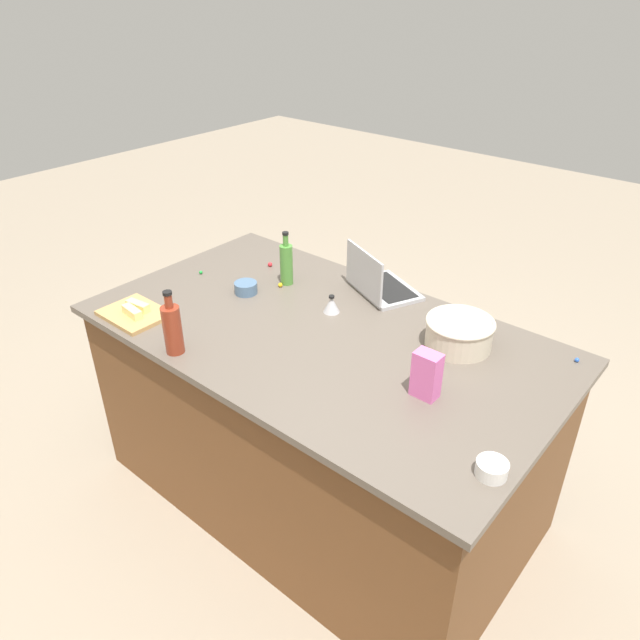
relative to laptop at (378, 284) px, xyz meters
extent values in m
plane|color=gray|center=(-0.01, 0.41, -0.95)|extent=(12.00, 12.00, 0.00)
cube|color=brown|center=(-0.01, 0.41, -0.51)|extent=(1.85, 1.02, 0.87)
cube|color=#60564C|center=(-0.01, 0.41, -0.06)|extent=(1.91, 1.08, 0.03)
cube|color=#B7B7BC|center=(-0.02, -0.03, -0.04)|extent=(0.37, 0.33, 0.02)
cube|color=black|center=(-0.02, -0.04, -0.03)|extent=(0.31, 0.25, 0.00)
cube|color=#B7B7BC|center=(0.03, 0.07, 0.07)|extent=(0.28, 0.13, 0.20)
cube|color=silver|center=(0.03, 0.06, 0.07)|extent=(0.25, 0.11, 0.18)
cylinder|color=beige|center=(-0.48, 0.16, 0.01)|extent=(0.25, 0.25, 0.11)
cylinder|color=black|center=(-0.48, 0.16, 0.01)|extent=(0.21, 0.21, 0.09)
torus|color=beige|center=(-0.48, 0.16, 0.06)|extent=(0.26, 0.26, 0.02)
cylinder|color=maroon|center=(0.31, 0.88, 0.05)|extent=(0.07, 0.07, 0.19)
cylinder|color=maroon|center=(0.31, 0.88, 0.17)|extent=(0.03, 0.03, 0.05)
cylinder|color=black|center=(0.31, 0.88, 0.20)|extent=(0.03, 0.03, 0.01)
cylinder|color=#4C8C38|center=(0.38, 0.19, 0.05)|extent=(0.06, 0.06, 0.19)
cylinder|color=#4C8C38|center=(0.38, 0.19, 0.17)|extent=(0.02, 0.02, 0.05)
cylinder|color=black|center=(0.38, 0.19, 0.20)|extent=(0.03, 0.03, 0.01)
cube|color=tan|center=(0.66, 0.82, -0.04)|extent=(0.27, 0.21, 0.02)
cube|color=#F4E58C|center=(0.66, 0.80, -0.01)|extent=(0.11, 0.05, 0.04)
cube|color=#F4E58C|center=(0.64, 0.84, -0.01)|extent=(0.11, 0.05, 0.04)
cylinder|color=white|center=(-0.89, 0.70, -0.02)|extent=(0.09, 0.09, 0.05)
cylinder|color=slate|center=(0.45, 0.38, -0.02)|extent=(0.10, 0.10, 0.05)
cone|color=#B2B2B7|center=(0.05, 0.26, -0.01)|extent=(0.07, 0.07, 0.07)
cylinder|color=black|center=(0.05, 0.26, 0.03)|extent=(0.02, 0.02, 0.01)
cube|color=pink|center=(-0.55, 0.50, 0.04)|extent=(0.09, 0.06, 0.17)
sphere|color=blue|center=(-0.87, -0.03, -0.04)|extent=(0.02, 0.02, 0.02)
sphere|color=yellow|center=(0.38, 0.24, -0.04)|extent=(0.02, 0.02, 0.02)
sphere|color=red|center=(0.08, -0.03, -0.04)|extent=(0.02, 0.02, 0.02)
sphere|color=green|center=(0.76, 0.39, -0.04)|extent=(0.02, 0.02, 0.02)
sphere|color=red|center=(0.56, 0.11, -0.04)|extent=(0.02, 0.02, 0.02)
camera|label=1|loc=(-1.32, 1.96, 1.20)|focal=33.32mm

